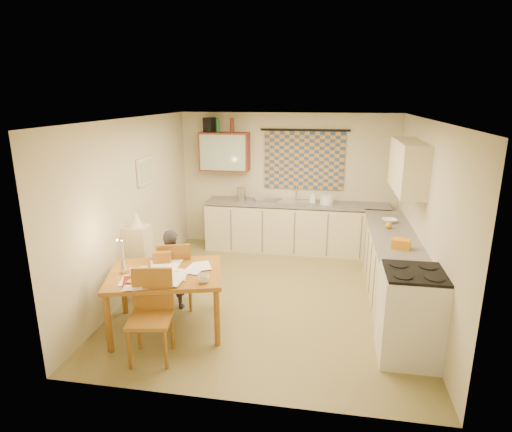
% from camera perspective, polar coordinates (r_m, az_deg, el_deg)
% --- Properties ---
extents(floor, '(4.00, 4.50, 0.02)m').
position_cam_1_polar(floor, '(6.30, 1.92, -10.67)').
color(floor, olive).
rests_on(floor, ground).
extents(ceiling, '(4.00, 4.50, 0.02)m').
position_cam_1_polar(ceiling, '(5.64, 2.16, 12.88)').
color(ceiling, white).
rests_on(ceiling, floor).
extents(wall_back, '(4.00, 0.02, 2.50)m').
position_cam_1_polar(wall_back, '(8.03, 4.21, 4.66)').
color(wall_back, beige).
rests_on(wall_back, floor).
extents(wall_front, '(4.00, 0.02, 2.50)m').
position_cam_1_polar(wall_front, '(3.74, -2.69, -8.60)').
color(wall_front, beige).
rests_on(wall_front, floor).
extents(wall_left, '(0.02, 4.50, 2.50)m').
position_cam_1_polar(wall_left, '(6.42, -16.05, 1.23)').
color(wall_left, beige).
rests_on(wall_left, floor).
extents(wall_right, '(0.02, 4.50, 2.50)m').
position_cam_1_polar(wall_right, '(5.93, 21.64, -0.44)').
color(wall_right, beige).
rests_on(wall_right, floor).
extents(window_blind, '(1.45, 0.03, 1.05)m').
position_cam_1_polar(window_blind, '(7.90, 6.42, 7.36)').
color(window_blind, navy).
rests_on(window_blind, wall_back).
extents(curtain_rod, '(1.60, 0.04, 0.04)m').
position_cam_1_polar(curtain_rod, '(7.82, 6.54, 11.33)').
color(curtain_rod, black).
rests_on(curtain_rod, wall_back).
extents(wall_cabinet, '(0.90, 0.34, 0.70)m').
position_cam_1_polar(wall_cabinet, '(7.96, -4.20, 8.57)').
color(wall_cabinet, '#5D2416').
rests_on(wall_cabinet, wall_back).
extents(wall_cabinet_glass, '(0.84, 0.02, 0.64)m').
position_cam_1_polar(wall_cabinet_glass, '(7.80, -4.50, 8.41)').
color(wall_cabinet_glass, '#99B2A5').
rests_on(wall_cabinet_glass, wall_back).
extents(upper_cabinet_right, '(0.34, 1.30, 0.70)m').
position_cam_1_polar(upper_cabinet_right, '(6.30, 19.61, 6.26)').
color(upper_cabinet_right, beige).
rests_on(upper_cabinet_right, wall_right).
extents(framed_print, '(0.04, 0.50, 0.40)m').
position_cam_1_polar(framed_print, '(6.67, -14.56, 5.83)').
color(framed_print, beige).
rests_on(framed_print, wall_left).
extents(print_canvas, '(0.01, 0.42, 0.32)m').
position_cam_1_polar(print_canvas, '(6.66, -14.37, 5.83)').
color(print_canvas, beige).
rests_on(print_canvas, wall_left).
extents(counter_back, '(3.30, 0.62, 0.92)m').
position_cam_1_polar(counter_back, '(7.91, 5.33, -1.51)').
color(counter_back, beige).
rests_on(counter_back, floor).
extents(counter_right, '(0.62, 2.95, 0.92)m').
position_cam_1_polar(counter_right, '(6.34, 17.76, -6.70)').
color(counter_right, beige).
rests_on(counter_right, floor).
extents(stove, '(0.66, 0.66, 1.02)m').
position_cam_1_polar(stove, '(5.03, 19.98, -12.32)').
color(stove, white).
rests_on(stove, floor).
extents(sink, '(0.64, 0.57, 0.10)m').
position_cam_1_polar(sink, '(7.80, 5.02, 1.51)').
color(sink, silver).
rests_on(sink, counter_back).
extents(tap, '(0.03, 0.03, 0.28)m').
position_cam_1_polar(tap, '(7.93, 5.40, 3.08)').
color(tap, silver).
rests_on(tap, counter_back).
extents(dish_rack, '(0.42, 0.39, 0.06)m').
position_cam_1_polar(dish_rack, '(7.84, 1.06, 2.18)').
color(dish_rack, silver).
rests_on(dish_rack, counter_back).
extents(kettle, '(0.18, 0.18, 0.24)m').
position_cam_1_polar(kettle, '(7.90, -1.95, 2.94)').
color(kettle, silver).
rests_on(kettle, counter_back).
extents(mixing_bowl, '(0.32, 0.32, 0.16)m').
position_cam_1_polar(mixing_bowl, '(7.75, 9.43, 2.18)').
color(mixing_bowl, white).
rests_on(mixing_bowl, counter_back).
extents(soap_bottle, '(0.11, 0.11, 0.21)m').
position_cam_1_polar(soap_bottle, '(7.80, 7.57, 2.54)').
color(soap_bottle, white).
rests_on(soap_bottle, counter_back).
extents(bowl, '(0.31, 0.31, 0.05)m').
position_cam_1_polar(bowl, '(6.85, 17.33, -0.59)').
color(bowl, white).
rests_on(bowl, counter_right).
extents(orange_bag, '(0.26, 0.21, 0.12)m').
position_cam_1_polar(orange_bag, '(5.74, 18.78, -3.53)').
color(orange_bag, orange).
rests_on(orange_bag, counter_right).
extents(fruit_orange, '(0.10, 0.10, 0.10)m').
position_cam_1_polar(fruit_orange, '(6.52, 17.27, -1.19)').
color(fruit_orange, orange).
rests_on(fruit_orange, counter_right).
extents(speaker, '(0.21, 0.24, 0.26)m').
position_cam_1_polar(speaker, '(7.99, -6.22, 12.00)').
color(speaker, black).
rests_on(speaker, wall_cabinet).
extents(bottle_green, '(0.08, 0.08, 0.26)m').
position_cam_1_polar(bottle_green, '(7.95, -5.13, 12.01)').
color(bottle_green, '#195926').
rests_on(bottle_green, wall_cabinet).
extents(bottle_brown, '(0.09, 0.09, 0.26)m').
position_cam_1_polar(bottle_brown, '(7.88, -3.23, 12.02)').
color(bottle_brown, '#5D2416').
rests_on(bottle_brown, wall_cabinet).
extents(dining_table, '(1.55, 1.33, 0.75)m').
position_cam_1_polar(dining_table, '(5.44, -11.78, -10.93)').
color(dining_table, brown).
rests_on(dining_table, floor).
extents(chair_far, '(0.54, 0.54, 0.96)m').
position_cam_1_polar(chair_far, '(5.97, -10.59, -9.22)').
color(chair_far, brown).
rests_on(chair_far, floor).
extents(chair_near, '(0.52, 0.52, 0.99)m').
position_cam_1_polar(chair_near, '(4.95, -13.74, -14.87)').
color(chair_near, brown).
rests_on(chair_near, floor).
extents(person, '(0.42, 0.29, 1.11)m').
position_cam_1_polar(person, '(5.87, -11.14, -6.97)').
color(person, black).
rests_on(person, floor).
extents(shelf_stand, '(0.32, 0.30, 1.05)m').
position_cam_1_polar(shelf_stand, '(6.31, -15.31, -5.88)').
color(shelf_stand, beige).
rests_on(shelf_stand, floor).
extents(lampshade, '(0.20, 0.20, 0.22)m').
position_cam_1_polar(lampshade, '(6.11, -15.74, -0.33)').
color(lampshade, beige).
rests_on(lampshade, shelf_stand).
extents(letter_rack, '(0.24, 0.14, 0.16)m').
position_cam_1_polar(letter_rack, '(5.51, -12.41, -5.48)').
color(letter_rack, brown).
rests_on(letter_rack, dining_table).
extents(mug, '(0.20, 0.20, 0.10)m').
position_cam_1_polar(mug, '(4.92, -6.98, -8.27)').
color(mug, white).
rests_on(mug, dining_table).
extents(magazine, '(0.39, 0.41, 0.03)m').
position_cam_1_polar(magazine, '(5.12, -17.31, -8.36)').
color(magazine, maroon).
rests_on(magazine, dining_table).
extents(book, '(0.24, 0.29, 0.02)m').
position_cam_1_polar(book, '(5.25, -16.46, -7.73)').
color(book, orange).
rests_on(book, dining_table).
extents(orange_box, '(0.12, 0.08, 0.04)m').
position_cam_1_polar(orange_box, '(5.04, -16.13, -8.56)').
color(orange_box, orange).
rests_on(orange_box, dining_table).
extents(eyeglasses, '(0.14, 0.09, 0.02)m').
position_cam_1_polar(eyeglasses, '(5.00, -10.80, -8.54)').
color(eyeglasses, black).
rests_on(eyeglasses, dining_table).
extents(candle_holder, '(0.07, 0.07, 0.18)m').
position_cam_1_polar(candle_holder, '(5.35, -17.28, -6.41)').
color(candle_holder, silver).
rests_on(candle_holder, dining_table).
extents(candle, '(0.03, 0.03, 0.22)m').
position_cam_1_polar(candle, '(5.31, -17.37, -4.27)').
color(candle, white).
rests_on(candle, dining_table).
extents(candle_flame, '(0.02, 0.02, 0.02)m').
position_cam_1_polar(candle_flame, '(5.26, -18.04, -3.10)').
color(candle_flame, '#FFCC66').
rests_on(candle_flame, dining_table).
extents(papers, '(1.02, 1.05, 0.03)m').
position_cam_1_polar(papers, '(5.21, -12.40, -7.57)').
color(papers, white).
rests_on(papers, dining_table).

